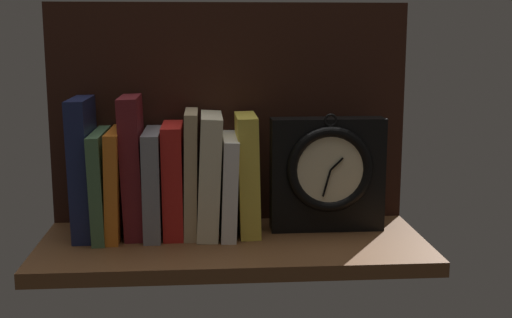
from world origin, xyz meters
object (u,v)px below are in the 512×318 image
Objects in this scene: book_white_catcher at (229,184)px; book_gray_chess at (154,183)px; book_red_requiem at (173,179)px; book_cream_twain at (209,174)px; book_navy_bierce at (84,168)px; book_tan_shortstories at (191,173)px; book_green_romantic at (102,184)px; book_yellow_seinlanguage at (247,174)px; book_maroon_dawkins at (133,166)px; framed_clock at (328,173)px; book_orange_pandolfini at (116,183)px.

book_gray_chess is at bearing 180.00° from book_white_catcher.
book_cream_twain is (6.50, -0.00, 0.84)cm from book_red_requiem.
book_tan_shortstories is (19.12, 0.00, -1.23)cm from book_navy_bierce.
book_yellow_seinlanguage reaches higher than book_green_romantic.
book_maroon_dawkins is at bearing 180.00° from book_red_requiem.
framed_clock is (14.77, -0.28, -0.05)cm from book_yellow_seinlanguage.
book_cream_twain reaches higher than book_white_catcher.
book_navy_bierce reaches higher than book_cream_twain.
book_navy_bierce reaches higher than book_yellow_seinlanguage.
book_green_romantic is at bearing 180.00° from book_yellow_seinlanguage.
book_maroon_dawkins is (5.74, 0.00, 3.10)cm from book_green_romantic.
book_maroon_dawkins reaches higher than book_orange_pandolfini.
book_orange_pandolfini is at bearing 179.58° from framed_clock.
book_gray_chess is 3.63cm from book_red_requiem.
book_maroon_dawkins is 10.40cm from book_tan_shortstories.
framed_clock is at bearing -0.42° from book_orange_pandolfini.
book_yellow_seinlanguage is at bearing -0.00° from book_gray_chess.
book_navy_bierce is 8.81cm from book_maroon_dawkins.
book_green_romantic is at bearing 180.00° from book_tan_shortstories.
book_yellow_seinlanguage reaches higher than book_gray_chess.
book_tan_shortstories is at bearing 0.00° from book_red_requiem.
book_green_romantic is 0.84× the size of book_tan_shortstories.
book_gray_chess is at bearing 0.00° from book_green_romantic.
book_yellow_seinlanguage is (23.72, 0.00, 1.23)cm from book_orange_pandolfini.
book_gray_chess is 10.18cm from book_cream_twain.
book_gray_chess is 0.85× the size of book_tan_shortstories.
book_tan_shortstories is 3.32cm from book_cream_twain.
book_tan_shortstories reaches higher than book_yellow_seinlanguage.
book_green_romantic is at bearing 180.00° from book_orange_pandolfini.
book_cream_twain reaches higher than book_orange_pandolfini.
book_orange_pandolfini is (5.64, 0.00, -2.84)cm from book_navy_bierce.
book_gray_chess is at bearing 179.50° from framed_clock.
book_navy_bierce is at bearing 180.00° from book_tan_shortstories.
book_white_catcher is at bearing -0.00° from book_red_requiem.
book_navy_bierce is at bearing 179.64° from framed_clock.
book_navy_bierce reaches higher than book_red_requiem.
book_maroon_dawkins is (8.81, 0.00, 0.12)cm from book_navy_bierce.
book_orange_pandolfini is at bearing 180.00° from book_tan_shortstories.
framed_clock is at bearing -0.57° from book_red_requiem.
book_tan_shortstories is 1.26× the size of book_white_catcher.
book_navy_bierce is 12.68cm from book_gray_chess.
book_navy_bierce is 1.32× the size of book_green_romantic.
book_tan_shortstories is at bearing 0.00° from book_maroon_dawkins.
book_orange_pandolfini is 1.08× the size of book_white_catcher.
book_tan_shortstories is 10.25cm from book_yellow_seinlanguage.
book_gray_chess is 17.08cm from book_yellow_seinlanguage.
book_maroon_dawkins is 1.15× the size of book_cream_twain.
book_cream_twain reaches higher than book_yellow_seinlanguage.
book_gray_chess is at bearing 180.00° from book_red_requiem.
book_maroon_dawkins is 1.12× the size of book_tan_shortstories.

